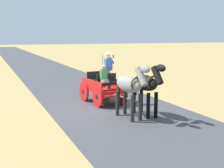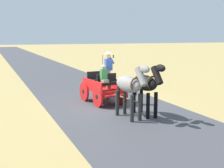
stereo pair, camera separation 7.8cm
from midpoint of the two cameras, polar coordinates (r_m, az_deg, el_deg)
name	(u,v)px [view 2 (the right image)]	position (r m, az deg, el deg)	size (l,w,h in m)	color
ground_plane	(109,105)	(14.09, -0.44, -4.12)	(200.00, 200.00, 0.00)	tan
road_surface	(109,105)	(14.09, -0.44, -4.10)	(5.84, 160.00, 0.01)	#424247
horse_drawn_carriage	(103,86)	(14.50, -1.51, -0.45)	(1.66, 4.52, 2.50)	red
horse_near_side	(146,84)	(12.06, 6.78, -0.04)	(0.65, 2.13, 2.21)	black
horse_off_side	(130,86)	(11.63, 3.66, -0.34)	(0.75, 2.15, 2.21)	gray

